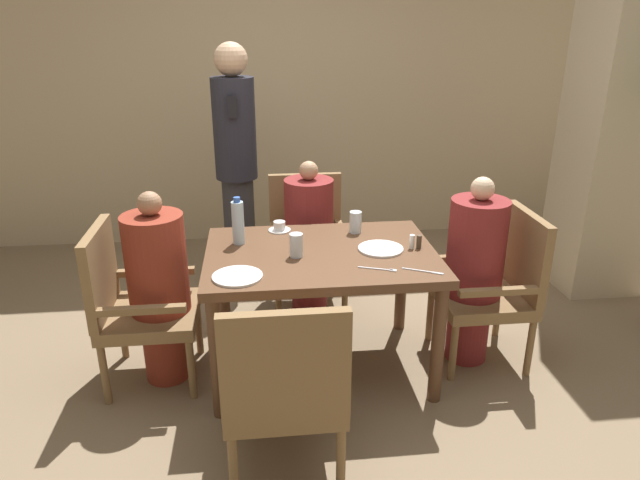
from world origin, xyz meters
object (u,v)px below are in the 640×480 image
object	(u,v)px
diner_in_far_chair	(309,237)
teacup_with_saucer	(280,227)
diner_in_right_chair	(474,270)
plate_main_right	(237,276)
chair_far_side	(307,238)
chair_right_side	(496,283)
chair_near_corner	(284,385)
chair_left_side	(133,301)
glass_tall_mid	(296,245)
water_bottle	(238,222)
plate_main_left	(381,249)
glass_tall_near	(355,222)
standing_host	(236,161)
diner_in_left_chair	(159,287)

from	to	relation	value
diner_in_far_chair	teacup_with_saucer	distance (m)	0.45
diner_in_right_chair	plate_main_right	distance (m)	1.35
chair_far_side	chair_right_side	xyz separation A→B (m)	(1.01, -0.84, 0.00)
chair_right_side	chair_near_corner	bearing A→B (deg)	-146.49
chair_left_side	teacup_with_saucer	size ratio (longest dim) A/B	6.83
chair_near_corner	diner_in_right_chair	bearing A→B (deg)	36.73
glass_tall_mid	water_bottle	bearing A→B (deg)	143.56
plate_main_left	diner_in_far_chair	bearing A→B (deg)	114.87
plate_main_left	teacup_with_saucer	distance (m)	0.64
glass_tall_near	glass_tall_mid	world-z (taller)	same
chair_near_corner	plate_main_right	size ratio (longest dim) A/B	3.64
plate_main_left	chair_near_corner	bearing A→B (deg)	-124.83
water_bottle	teacup_with_saucer	bearing A→B (deg)	36.63
glass_tall_mid	chair_far_side	bearing A→B (deg)	81.27
teacup_with_saucer	glass_tall_near	bearing A→B (deg)	-9.64
glass_tall_near	chair_left_side	bearing A→B (deg)	-167.65
teacup_with_saucer	chair_right_side	bearing A→B (deg)	-15.93
chair_left_side	chair_near_corner	distance (m)	1.13
standing_host	glass_tall_mid	xyz separation A→B (m)	(0.33, -1.26, -0.16)
diner_in_right_chair	glass_tall_near	world-z (taller)	diner_in_right_chair
diner_in_right_chair	standing_host	xyz separation A→B (m)	(-1.34, 1.21, 0.38)
chair_right_side	glass_tall_mid	size ratio (longest dim) A/B	7.06
teacup_with_saucer	glass_tall_near	distance (m)	0.45
diner_in_right_chair	chair_right_side	bearing A→B (deg)	0.00
standing_host	water_bottle	size ratio (longest dim) A/B	6.54
teacup_with_saucer	diner_in_left_chair	bearing A→B (deg)	-152.33
standing_host	water_bottle	xyz separation A→B (m)	(0.03, -1.04, -0.10)
plate_main_left	plate_main_right	size ratio (longest dim) A/B	1.00
chair_far_side	plate_main_right	world-z (taller)	chair_far_side
chair_left_side	plate_main_left	size ratio (longest dim) A/B	3.64
chair_left_side	glass_tall_near	xyz separation A→B (m)	(1.25, 0.27, 0.31)
diner_in_left_chair	chair_right_side	xyz separation A→B (m)	(1.89, -0.00, -0.08)
chair_left_side	glass_tall_mid	bearing A→B (deg)	-3.34
diner_in_right_chair	glass_tall_mid	world-z (taller)	diner_in_right_chair
chair_right_side	plate_main_left	bearing A→B (deg)	-179.15
chair_left_side	chair_near_corner	xyz separation A→B (m)	(0.77, -0.84, 0.00)
chair_left_side	standing_host	size ratio (longest dim) A/B	0.51
chair_far_side	diner_in_far_chair	xyz separation A→B (m)	(-0.00, -0.14, 0.06)
chair_near_corner	glass_tall_mid	distance (m)	0.85
chair_far_side	plate_main_right	xyz separation A→B (m)	(-0.44, -1.12, 0.25)
standing_host	teacup_with_saucer	world-z (taller)	standing_host
standing_host	plate_main_right	xyz separation A→B (m)	(0.03, -1.49, -0.22)
diner_in_right_chair	water_bottle	size ratio (longest dim) A/B	4.14
plate_main_left	chair_right_side	bearing A→B (deg)	0.85
diner_in_left_chair	standing_host	xyz separation A→B (m)	(0.40, 1.21, 0.39)
plate_main_left	water_bottle	distance (m)	0.80
diner_in_right_chair	plate_main_left	bearing A→B (deg)	-178.93
plate_main_right	chair_right_side	bearing A→B (deg)	11.00
chair_right_side	plate_main_right	distance (m)	1.50
chair_right_side	chair_near_corner	distance (m)	1.51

